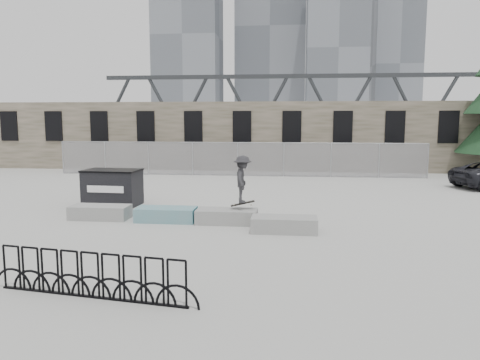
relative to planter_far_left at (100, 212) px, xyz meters
name	(u,v)px	position (x,y,z in m)	size (l,w,h in m)	color
ground	(195,221)	(3.33, 0.01, -0.25)	(120.00, 120.00, 0.00)	#AFAFAA
stone_wall	(244,136)	(3.33, 16.25, 2.00)	(36.00, 2.58, 4.50)	brown
chainlink_fence	(238,159)	(3.33, 12.51, 0.78)	(22.06, 0.06, 2.02)	gray
planter_far_left	(100,212)	(0.00, 0.00, 0.00)	(2.00, 0.90, 0.47)	#999997
planter_center_left	(166,214)	(2.37, -0.12, 0.00)	(2.00, 0.90, 0.47)	teal
planter_center_right	(227,216)	(4.44, -0.21, 0.00)	(2.00, 0.90, 0.47)	#999997
planter_offset	(284,224)	(6.34, -1.17, 0.00)	(2.00, 0.90, 0.47)	#999997
dumpster	(113,187)	(-0.53, 2.51, 0.47)	(2.23, 1.43, 1.43)	black
bike_rack	(90,276)	(2.71, -6.88, 0.18)	(4.44, 0.74, 0.90)	black
skyline_towers	(274,40)	(2.33, 93.83, 20.54)	(58.00, 28.00, 48.00)	slate
truss_bridge	(339,113)	(13.33, 55.01, 3.88)	(70.00, 3.00, 9.80)	#2D3033
skateboarder	(243,179)	(4.95, -0.07, 1.20)	(0.81, 1.04, 1.69)	#2A292C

